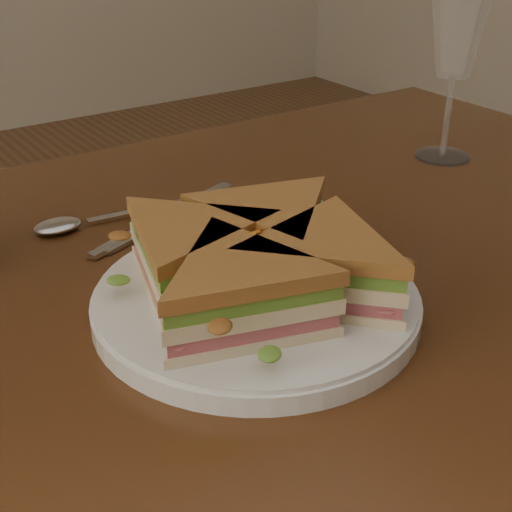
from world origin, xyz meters
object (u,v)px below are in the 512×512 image
at_px(knife, 162,221).
at_px(wine_glass, 458,34).
at_px(plate, 256,302).
at_px(sandwich_wedges, 256,262).
at_px(table, 255,372).
at_px(spoon, 80,222).

relative_size(knife, wine_glass, 0.97).
distance_m(plate, wine_glass, 0.46).
distance_m(sandwich_wedges, wine_glass, 0.45).
xyz_separation_m(table, wine_glass, (0.37, 0.13, 0.25)).
xyz_separation_m(sandwich_wedges, wine_glass, (0.40, 0.17, 0.11)).
xyz_separation_m(plate, wine_glass, (0.40, 0.17, 0.14)).
distance_m(table, knife, 0.18).
distance_m(table, plate, 0.12).
xyz_separation_m(table, knife, (-0.01, 0.15, 0.10)).
height_order(spoon, knife, spoon).
distance_m(sandwich_wedges, knife, 0.20).
bearing_deg(plate, table, 56.65).
height_order(sandwich_wedges, wine_glass, wine_glass).
distance_m(plate, sandwich_wedges, 0.04).
bearing_deg(wine_glass, table, -161.35).
height_order(table, wine_glass, wine_glass).
distance_m(spoon, wine_glass, 0.48).
bearing_deg(knife, plate, -116.80).
relative_size(sandwich_wedges, knife, 1.41).
bearing_deg(plate, spoon, 103.38).
xyz_separation_m(knife, wine_glass, (0.38, -0.03, 0.15)).
height_order(sandwich_wedges, spoon, sandwich_wedges).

